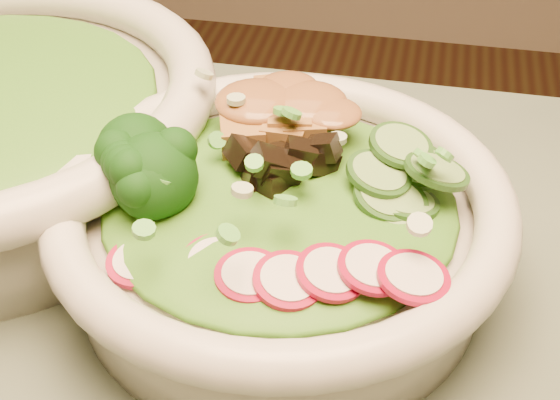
# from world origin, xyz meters

# --- Properties ---
(salad_bowl) EXTENTS (0.25, 0.25, 0.07)m
(salad_bowl) POSITION_xyz_m (-0.24, 0.16, 0.79)
(salad_bowl) COLOR beige
(salad_bowl) RESTS_ON dining_table
(lettuce_bed) EXTENTS (0.19, 0.19, 0.02)m
(lettuce_bed) POSITION_xyz_m (-0.24, 0.16, 0.81)
(lettuce_bed) COLOR #225F14
(lettuce_bed) RESTS_ON salad_bowl
(broccoli_florets) EXTENTS (0.09, 0.09, 0.04)m
(broccoli_florets) POSITION_xyz_m (-0.29, 0.15, 0.82)
(broccoli_florets) COLOR black
(broccoli_florets) RESTS_ON salad_bowl
(radish_slices) EXTENTS (0.11, 0.07, 0.02)m
(radish_slices) POSITION_xyz_m (-0.22, 0.10, 0.81)
(radish_slices) COLOR maroon
(radish_slices) RESTS_ON salad_bowl
(cucumber_slices) EXTENTS (0.08, 0.08, 0.03)m
(cucumber_slices) POSITION_xyz_m (-0.18, 0.18, 0.82)
(cucumber_slices) COLOR #7FA35A
(cucumber_slices) RESTS_ON salad_bowl
(mushroom_heap) EXTENTS (0.08, 0.08, 0.04)m
(mushroom_heap) POSITION_xyz_m (-0.24, 0.17, 0.82)
(mushroom_heap) COLOR black
(mushroom_heap) RESTS_ON salad_bowl
(tofu_cubes) EXTENTS (0.10, 0.08, 0.03)m
(tofu_cubes) POSITION_xyz_m (-0.25, 0.22, 0.82)
(tofu_cubes) COLOR olive
(tofu_cubes) RESTS_ON salad_bowl
(peanut_sauce) EXTENTS (0.07, 0.05, 0.01)m
(peanut_sauce) POSITION_xyz_m (-0.25, 0.22, 0.83)
(peanut_sauce) COLOR brown
(peanut_sauce) RESTS_ON tofu_cubes
(scallion_garnish) EXTENTS (0.18, 0.18, 0.02)m
(scallion_garnish) POSITION_xyz_m (-0.24, 0.16, 0.83)
(scallion_garnish) COLOR #57B43F
(scallion_garnish) RESTS_ON salad_bowl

